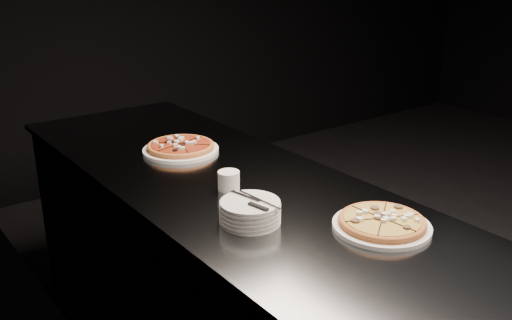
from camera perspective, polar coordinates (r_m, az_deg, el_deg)
wall_left at (r=1.61m, az=-12.18°, el=9.99°), size 0.02×5.00×2.80m
counter at (r=2.14m, az=-1.07°, el=-14.23°), size 0.74×2.44×0.92m
pizza_mushroom at (r=1.69m, az=12.48°, el=-6.15°), size 0.33×0.33×0.03m
pizza_tomato at (r=2.29m, az=-7.54°, el=1.27°), size 0.33×0.33×0.03m
plate_stack at (r=1.68m, az=-0.59°, el=-5.20°), size 0.18×0.18×0.07m
cutlery at (r=1.66m, az=-0.12°, el=-4.18°), size 0.06×0.19×0.01m
ramekin at (r=1.90m, az=-2.74°, el=-2.01°), size 0.07×0.07×0.06m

